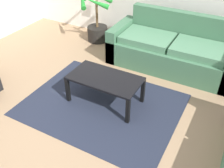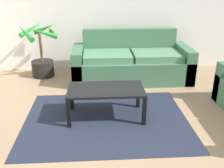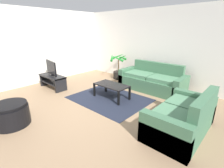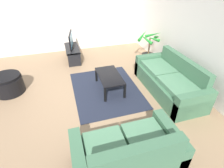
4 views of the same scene
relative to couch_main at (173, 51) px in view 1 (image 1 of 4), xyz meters
The scene contains 5 objects.
ground_plane 2.39m from the couch_main, 105.08° to the right, with size 6.60×6.60×0.00m, color #937556.
couch_main is the anchor object (origin of this frame).
coffee_table 1.54m from the couch_main, 110.42° to the right, with size 1.02×0.55×0.42m.
area_rug 1.66m from the couch_main, 109.20° to the right, with size 2.20×1.70×0.01m, color #1E2333.
potted_palm 1.73m from the couch_main, behind, with size 0.79×0.82×1.04m.
Camera 1 is at (1.59, -1.73, 2.46)m, focal length 41.29 mm.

